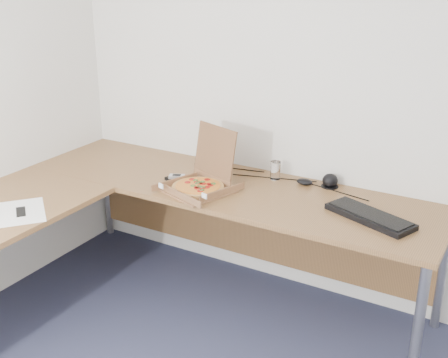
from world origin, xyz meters
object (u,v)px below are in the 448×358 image
Objects in this scene: desk at (138,204)px; drinking_glass at (275,170)px; wallet at (176,179)px; pizza_box at (200,184)px; keyboard at (370,217)px.

desk is 0.85m from drinking_glass.
desk is 23.06× the size of drinking_glass.
wallet is at bearing 86.08° from desk.
wallet is at bearing -147.02° from drinking_glass.
pizza_box is 3.52× the size of wallet.
keyboard reaches higher than desk.
wallet is at bearing -176.09° from pizza_box.
pizza_box is 0.21m from wallet.
desk is 0.34m from wallet.
pizza_box is 3.51× the size of drinking_glass.
wallet reaches higher than desk.
pizza_box reaches higher than drinking_glass.
pizza_box is 0.96m from keyboard.
keyboard reaches higher than wallet.
wallet is (-0.50, -0.32, -0.05)m from drinking_glass.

